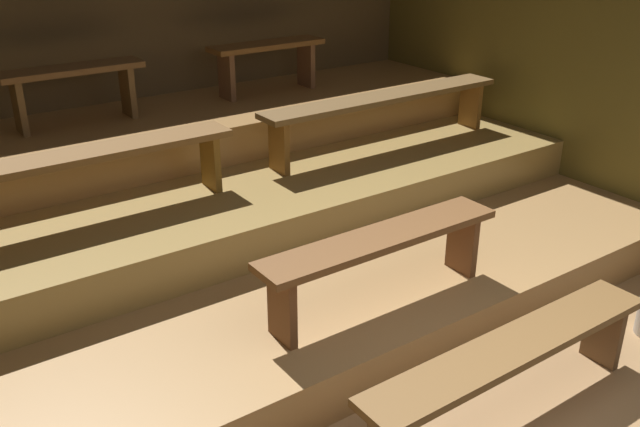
{
  "coord_description": "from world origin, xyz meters",
  "views": [
    {
      "loc": [
        -2.4,
        -1.24,
        2.57
      ],
      "look_at": [
        0.04,
        2.23,
        0.68
      ],
      "focal_mm": 38.86,
      "sensor_mm": 36.0,
      "label": 1
    }
  ],
  "objects_px": {
    "bench_lower_center": "(381,249)",
    "bench_middle_right": "(384,104)",
    "bench_upper_right": "(267,55)",
    "bench_floor_center": "(511,357)",
    "bench_middle_left": "(60,167)",
    "bench_upper_left": "(73,81)"
  },
  "relations": [
    {
      "from": "bench_lower_center",
      "to": "bench_middle_right",
      "type": "bearing_deg",
      "value": 49.8
    },
    {
      "from": "bench_lower_center",
      "to": "bench_middle_right",
      "type": "xyz_separation_m",
      "value": [
        1.34,
        1.58,
        0.33
      ]
    },
    {
      "from": "bench_upper_right",
      "to": "bench_middle_right",
      "type": "bearing_deg",
      "value": -67.49
    },
    {
      "from": "bench_floor_center",
      "to": "bench_middle_left",
      "type": "xyz_separation_m",
      "value": [
        -1.54,
        2.49,
        0.64
      ]
    },
    {
      "from": "bench_middle_left",
      "to": "bench_upper_left",
      "type": "distance_m",
      "value": 1.26
    },
    {
      "from": "bench_floor_center",
      "to": "bench_upper_right",
      "type": "relative_size",
      "value": 1.77
    },
    {
      "from": "bench_middle_left",
      "to": "bench_upper_right",
      "type": "distance_m",
      "value": 2.53
    },
    {
      "from": "bench_upper_left",
      "to": "bench_upper_right",
      "type": "xyz_separation_m",
      "value": [
        1.78,
        0.0,
        0.0
      ]
    },
    {
      "from": "bench_lower_center",
      "to": "bench_upper_right",
      "type": "distance_m",
      "value": 2.91
    },
    {
      "from": "bench_lower_center",
      "to": "bench_middle_right",
      "type": "height_order",
      "value": "bench_middle_right"
    },
    {
      "from": "bench_lower_center",
      "to": "bench_middle_left",
      "type": "distance_m",
      "value": 2.13
    },
    {
      "from": "bench_upper_left",
      "to": "bench_middle_right",
      "type": "bearing_deg",
      "value": -26.72
    },
    {
      "from": "bench_lower_center",
      "to": "bench_upper_right",
      "type": "height_order",
      "value": "bench_upper_right"
    },
    {
      "from": "bench_middle_right",
      "to": "bench_upper_right",
      "type": "xyz_separation_m",
      "value": [
        -0.47,
        1.13,
        0.28
      ]
    },
    {
      "from": "bench_floor_center",
      "to": "bench_upper_right",
      "type": "distance_m",
      "value": 3.81
    },
    {
      "from": "bench_floor_center",
      "to": "bench_upper_right",
      "type": "height_order",
      "value": "bench_upper_right"
    },
    {
      "from": "bench_upper_left",
      "to": "bench_upper_right",
      "type": "distance_m",
      "value": 1.78
    },
    {
      "from": "bench_floor_center",
      "to": "bench_upper_left",
      "type": "relative_size",
      "value": 1.77
    },
    {
      "from": "bench_upper_left",
      "to": "bench_middle_left",
      "type": "bearing_deg",
      "value": -112.51
    },
    {
      "from": "bench_middle_left",
      "to": "bench_middle_right",
      "type": "distance_m",
      "value": 2.72
    },
    {
      "from": "bench_middle_right",
      "to": "bench_middle_left",
      "type": "bearing_deg",
      "value": 180.0
    },
    {
      "from": "bench_middle_left",
      "to": "bench_middle_right",
      "type": "xyz_separation_m",
      "value": [
        2.72,
        0.0,
        0.0
      ]
    }
  ]
}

